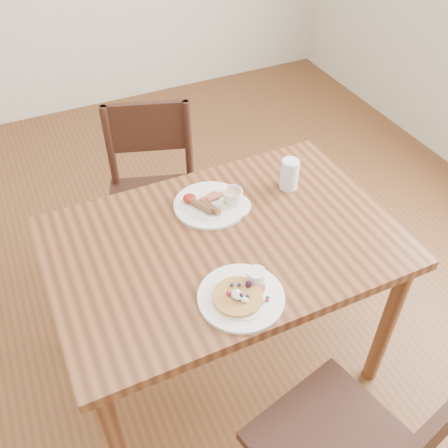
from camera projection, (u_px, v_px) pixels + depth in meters
name	position (u px, v px, depth m)	size (l,w,h in m)	color
ground	(224.00, 358.00, 2.24)	(5.00, 5.00, 0.00)	#583719
dining_table	(224.00, 258.00, 1.79)	(1.20, 0.80, 0.75)	brown
chair_far	(154.00, 192.00, 2.33)	(0.53, 0.53, 0.88)	#341B13
pancake_plate	(242.00, 295.00, 1.53)	(0.27, 0.27, 0.06)	white
breakfast_plate	(209.00, 204.00, 1.85)	(0.27, 0.27, 0.04)	white
teacup_saucer	(232.00, 200.00, 1.83)	(0.14, 0.14, 0.08)	white
water_glass	(289.00, 174.00, 1.90)	(0.07, 0.07, 0.12)	silver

